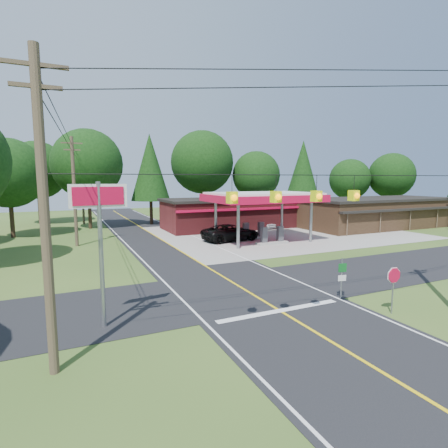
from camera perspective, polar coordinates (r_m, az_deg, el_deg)
name	(u,v)px	position (r m, az deg, el deg)	size (l,w,h in m)	color
ground	(244,289)	(19.98, 3.26, -10.63)	(120.00, 120.00, 0.00)	#31511C
main_highway	(244,289)	(19.98, 3.26, -10.60)	(8.00, 120.00, 0.02)	black
cross_road	(244,289)	(19.97, 3.26, -10.58)	(70.00, 7.00, 0.02)	black
lane_center_yellow	(244,289)	(19.97, 3.26, -10.55)	(0.15, 110.00, 0.00)	yellow
gas_canopy	(263,199)	(34.82, 6.35, 4.13)	(10.60, 7.40, 4.88)	gray
convenience_store	(228,213)	(44.25, 0.74, 1.78)	(16.40, 7.55, 3.80)	maroon
strip_building	(376,212)	(49.56, 23.62, 1.76)	(20.40, 8.75, 3.80)	#312014
utility_pole_near_left	(44,211)	(11.82, -27.29, 1.96)	(1.80, 0.30, 10.00)	#473828
utility_pole_far_left	(74,190)	(34.80, -23.26, 5.13)	(1.80, 0.30, 10.00)	#473828
utility_pole_north	(82,190)	(51.85, -22.12, 5.19)	(0.30, 0.30, 9.50)	#473828
overhead_beacons	(297,177)	(13.40, 11.82, 7.46)	(17.04, 2.04, 1.03)	black
treeline_backdrop	(154,168)	(41.96, -11.40, 8.96)	(70.27, 51.59, 13.30)	#332316
suv_car	(231,233)	(35.17, 1.14, -1.42)	(5.98, 5.98, 1.66)	black
sedan_car	(264,223)	(44.54, 6.47, 0.09)	(3.64, 3.64, 1.24)	white
big_stop_sign	(100,222)	(14.92, -19.63, 0.27)	(2.25, 0.34, 6.06)	gray
octagonal_stop_sign	(394,279)	(17.81, 25.97, -8.11)	(0.78, 0.11, 2.21)	gray
route_sign_post	(342,275)	(19.02, 18.70, -7.88)	(0.44, 0.13, 2.17)	gray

